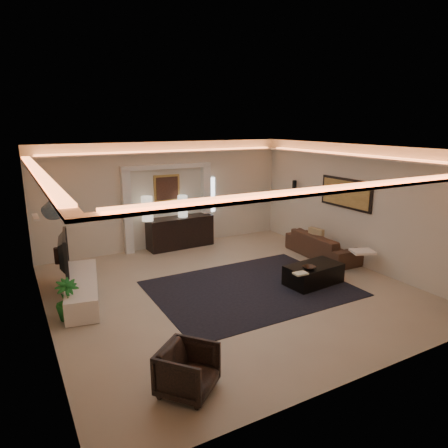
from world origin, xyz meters
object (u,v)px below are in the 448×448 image
console (180,233)px  coffee_table (313,275)px  sofa (322,245)px  armchair (188,370)px

console → coffee_table: console is taller
sofa → armchair: armchair is taller
console → sofa: console is taller
coffee_table → armchair: armchair is taller
sofa → armchair: size_ratio=3.08×
sofa → coffee_table: 1.93m
console → coffee_table: (1.47, -3.88, -0.20)m
armchair → coffee_table: bearing=-12.8°
armchair → console: bearing=27.7°
console → sofa: bearing=-43.7°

